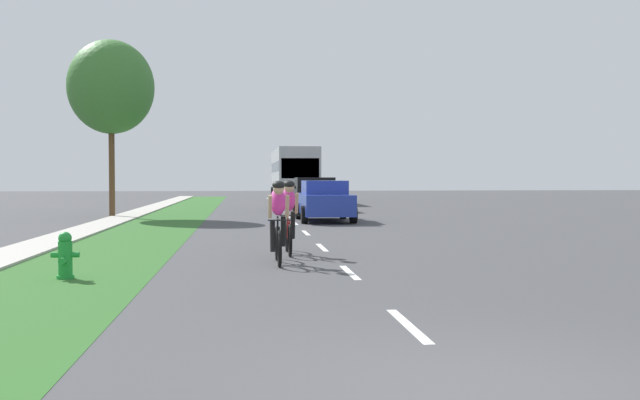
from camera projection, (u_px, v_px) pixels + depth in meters
name	position (u px, v px, depth m)	size (l,w,h in m)	color
ground_plane	(295.00, 223.00, 25.14)	(120.00, 120.00, 0.00)	#424244
grass_verge	(163.00, 224.00, 24.64)	(2.77, 70.00, 0.01)	#2D6026
sidewalk_concrete	(105.00, 224.00, 24.42)	(1.21, 70.00, 0.10)	#B2ADA3
lane_markings_center	(288.00, 217.00, 29.12)	(0.12, 53.49, 0.01)	white
fire_hydrant_green	(65.00, 256.00, 11.24)	(0.44, 0.38, 0.76)	#1E8C33
cyclist_lead	(278.00, 221.00, 13.16)	(0.42, 1.72, 1.58)	black
cyclist_trailing	(288.00, 216.00, 14.82)	(0.42, 1.72, 1.58)	black
sedan_blue	(325.00, 201.00, 26.14)	(1.98, 4.30, 1.52)	#23389E
pickup_black	(313.00, 194.00, 34.33)	(2.22, 5.10, 1.64)	black
bus_silver	(293.00, 172.00, 46.82)	(2.78, 11.60, 3.48)	#A5A8AD
street_tree_near	(111.00, 87.00, 28.75)	(3.52, 3.52, 7.31)	brown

